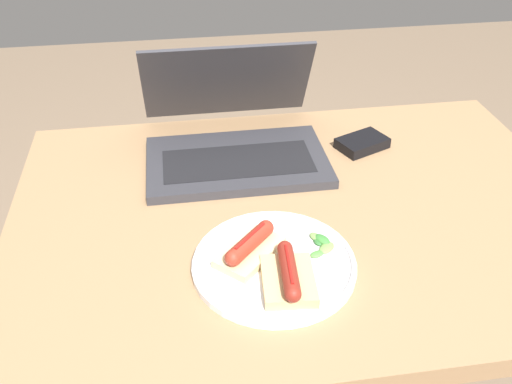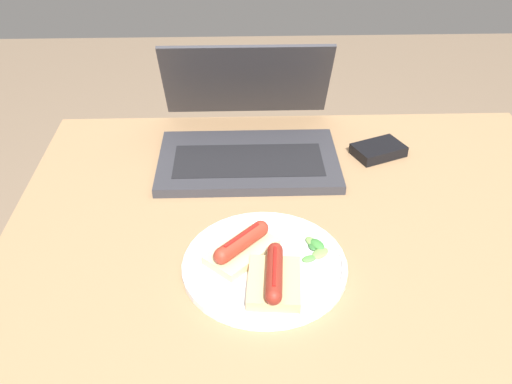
# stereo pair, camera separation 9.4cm
# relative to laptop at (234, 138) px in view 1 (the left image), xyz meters

# --- Properties ---
(desk) EXTENTS (1.02, 0.73, 0.74)m
(desk) POSITION_rel_laptop_xyz_m (0.09, -0.20, -0.12)
(desk) COLOR #93704C
(desk) RESTS_ON ground_plane
(laptop) EXTENTS (0.35, 0.32, 0.20)m
(laptop) POSITION_rel_laptop_xyz_m (0.00, 0.00, 0.00)
(laptop) COLOR #2D2D33
(laptop) RESTS_ON desk
(plate) EXTENTS (0.25, 0.25, 0.02)m
(plate) POSITION_rel_laptop_xyz_m (0.02, -0.35, -0.03)
(plate) COLOR silver
(plate) RESTS_ON desk
(sausage_toast_left) EXTENTS (0.12, 0.12, 0.04)m
(sausage_toast_left) POSITION_rel_laptop_xyz_m (-0.02, -0.33, -0.01)
(sausage_toast_left) COLOR #D6B784
(sausage_toast_left) RESTS_ON plate
(sausage_toast_middle) EXTENTS (0.08, 0.12, 0.04)m
(sausage_toast_middle) POSITION_rel_laptop_xyz_m (0.03, -0.40, -0.01)
(sausage_toast_middle) COLOR tan
(sausage_toast_middle) RESTS_ON plate
(salad_pile) EXTENTS (0.05, 0.07, 0.01)m
(salad_pile) POSITION_rel_laptop_xyz_m (0.10, -0.32, -0.02)
(salad_pile) COLOR #387A33
(salad_pile) RESTS_ON plate
(external_drive) EXTENTS (0.12, 0.10, 0.02)m
(external_drive) POSITION_rel_laptop_xyz_m (0.26, -0.01, -0.03)
(external_drive) COLOR black
(external_drive) RESTS_ON desk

